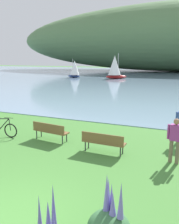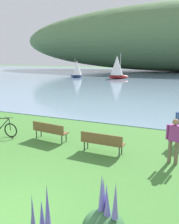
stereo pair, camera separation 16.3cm
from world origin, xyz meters
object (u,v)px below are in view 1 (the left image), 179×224
(park_bench_further_along, at_px, (103,141))
(sailboat_far_off, at_px, (115,67))
(sailboat_nearest_to_shore, at_px, (75,69))
(bicycle_beside_path, at_px, (2,129))
(park_bench_near_camera, at_px, (50,130))
(person_on_the_grass, at_px, (175,138))

(park_bench_further_along, distance_m, sailboat_far_off, 36.06)
(sailboat_nearest_to_shore, xyz_separation_m, sailboat_far_off, (8.10, 0.70, 0.48))
(bicycle_beside_path, bearing_deg, park_bench_further_along, -0.43)
(park_bench_near_camera, bearing_deg, park_bench_further_along, -9.20)
(park_bench_further_along, relative_size, person_on_the_grass, 1.06)
(park_bench_near_camera, distance_m, sailboat_far_off, 34.96)
(bicycle_beside_path, xyz_separation_m, sailboat_far_off, (-4.42, 34.63, 1.85))
(park_bench_further_along, height_order, sailboat_far_off, sailboat_far_off)
(park_bench_further_along, relative_size, sailboat_far_off, 0.39)
(park_bench_near_camera, distance_m, park_bench_further_along, 2.84)
(sailboat_nearest_to_shore, distance_m, sailboat_far_off, 8.14)
(bicycle_beside_path, xyz_separation_m, sailboat_nearest_to_shore, (-12.52, 33.92, 1.37))
(park_bench_near_camera, relative_size, park_bench_further_along, 1.02)
(sailboat_nearest_to_shore, bearing_deg, bicycle_beside_path, -69.75)
(park_bench_further_along, height_order, person_on_the_grass, person_on_the_grass)
(park_bench_near_camera, distance_m, person_on_the_grass, 5.58)
(park_bench_near_camera, xyz_separation_m, sailboat_far_off, (-6.98, 34.21, 1.73))
(bicycle_beside_path, bearing_deg, sailboat_far_off, 97.27)
(park_bench_further_along, xyz_separation_m, sailboat_nearest_to_shore, (-17.88, 33.96, 1.25))
(park_bench_further_along, bearing_deg, sailboat_nearest_to_shore, 117.77)
(park_bench_near_camera, relative_size, sailboat_far_off, 0.39)
(person_on_the_grass, xyz_separation_m, sailboat_nearest_to_shore, (-20.62, 33.82, 0.79))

